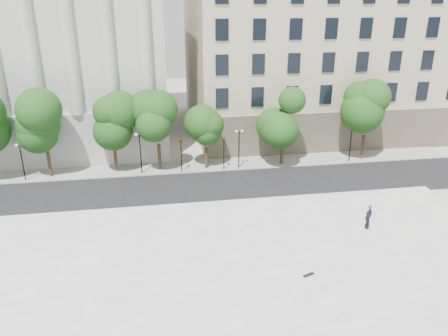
{
  "coord_description": "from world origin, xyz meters",
  "views": [
    {
      "loc": [
        -3.35,
        -20.98,
        17.54
      ],
      "look_at": [
        1.65,
        10.0,
        5.18
      ],
      "focal_mm": 35.0,
      "sensor_mm": 36.0,
      "label": 1
    }
  ],
  "objects_px": {
    "traffic_light_west": "(181,139)",
    "traffic_light_east": "(224,138)",
    "skateboard": "(309,275)",
    "person_lying": "(367,225)"
  },
  "relations": [
    {
      "from": "traffic_light_west",
      "to": "traffic_light_east",
      "type": "bearing_deg",
      "value": 0.0
    },
    {
      "from": "traffic_light_west",
      "to": "traffic_light_east",
      "type": "distance_m",
      "value": 4.54
    },
    {
      "from": "traffic_light_west",
      "to": "skateboard",
      "type": "distance_m",
      "value": 21.76
    },
    {
      "from": "traffic_light_west",
      "to": "skateboard",
      "type": "xyz_separation_m",
      "value": [
        6.91,
        -20.38,
        -3.26
      ]
    },
    {
      "from": "traffic_light_west",
      "to": "skateboard",
      "type": "relative_size",
      "value": 5.26
    },
    {
      "from": "person_lying",
      "to": "skateboard",
      "type": "xyz_separation_m",
      "value": [
        -6.62,
        -5.23,
        -0.23
      ]
    },
    {
      "from": "skateboard",
      "to": "traffic_light_east",
      "type": "bearing_deg",
      "value": 74.91
    },
    {
      "from": "traffic_light_east",
      "to": "skateboard",
      "type": "height_order",
      "value": "traffic_light_east"
    },
    {
      "from": "traffic_light_west",
      "to": "person_lying",
      "type": "distance_m",
      "value": 20.53
    },
    {
      "from": "traffic_light_east",
      "to": "skateboard",
      "type": "distance_m",
      "value": 20.76
    }
  ]
}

